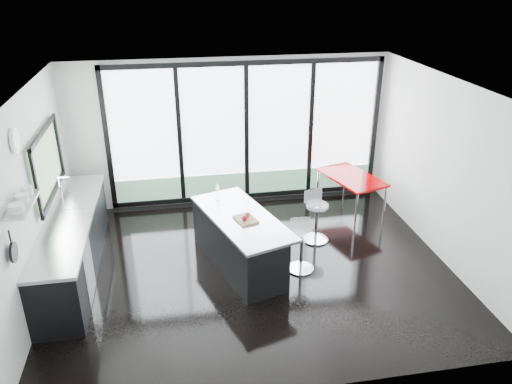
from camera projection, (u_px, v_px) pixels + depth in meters
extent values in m
cube|color=black|center=(253.00, 268.00, 7.74)|extent=(6.00, 5.00, 0.00)
cube|color=white|center=(253.00, 88.00, 6.57)|extent=(6.00, 5.00, 0.00)
cube|color=beige|center=(230.00, 133.00, 9.39)|extent=(6.00, 0.00, 2.80)
cube|color=white|center=(246.00, 132.00, 9.41)|extent=(5.00, 0.02, 2.50)
cube|color=slate|center=(247.00, 183.00, 9.81)|extent=(5.00, 0.02, 0.44)
cube|color=black|center=(180.00, 136.00, 9.18)|extent=(0.08, 0.04, 2.50)
cube|color=black|center=(247.00, 133.00, 9.38)|extent=(0.08, 0.04, 2.50)
cube|color=black|center=(311.00, 129.00, 9.58)|extent=(0.08, 0.04, 2.50)
cube|color=beige|center=(296.00, 286.00, 4.92)|extent=(6.00, 0.00, 2.80)
cube|color=beige|center=(32.00, 201.00, 6.67)|extent=(0.00, 5.00, 2.80)
cube|color=#6B9264|center=(46.00, 163.00, 7.40)|extent=(0.02, 1.60, 0.90)
cube|color=#AAADAF|center=(22.00, 204.00, 5.79)|extent=(0.25, 0.80, 0.03)
cylinder|color=white|center=(15.00, 141.00, 6.01)|extent=(0.04, 0.30, 0.30)
cylinder|color=black|center=(14.00, 252.00, 5.59)|extent=(0.03, 0.24, 0.24)
cube|color=beige|center=(446.00, 171.00, 7.63)|extent=(0.00, 5.00, 2.80)
cube|color=black|center=(73.00, 246.00, 7.49)|extent=(0.65, 3.20, 0.87)
cube|color=#AAADAF|center=(68.00, 219.00, 7.29)|extent=(0.69, 3.24, 0.05)
cube|color=#AAADAF|center=(74.00, 204.00, 7.74)|extent=(0.45, 0.48, 0.06)
cylinder|color=silver|center=(61.00, 191.00, 7.62)|extent=(0.02, 0.02, 0.44)
cube|color=#AAADAF|center=(89.00, 272.00, 6.87)|extent=(0.03, 0.60, 0.80)
cube|color=black|center=(238.00, 243.00, 7.65)|extent=(1.25, 2.10, 0.78)
cube|color=#AAADAF|center=(242.00, 218.00, 7.51)|extent=(1.44, 2.20, 0.05)
cube|color=#96714F|center=(246.00, 219.00, 7.39)|extent=(0.37, 0.43, 0.03)
sphere|color=maroon|center=(244.00, 218.00, 7.31)|extent=(0.10, 0.10, 0.08)
sphere|color=brown|center=(248.00, 214.00, 7.43)|extent=(0.10, 0.10, 0.08)
cylinder|color=silver|center=(218.00, 193.00, 7.96)|extent=(0.08, 0.08, 0.25)
cylinder|color=silver|center=(301.00, 252.00, 7.56)|extent=(0.42, 0.42, 0.64)
cylinder|color=silver|center=(316.00, 222.00, 8.37)|extent=(0.52, 0.52, 0.68)
cube|color=#8C0002|center=(350.00, 193.00, 9.41)|extent=(1.10, 1.47, 0.70)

